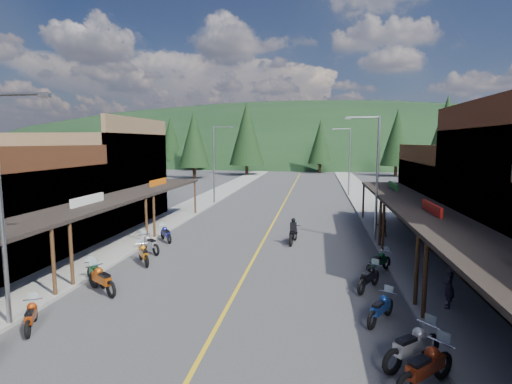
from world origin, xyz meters
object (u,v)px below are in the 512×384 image
at_px(pine_11, 446,136).
at_px(bike_west_6, 102,278).
at_px(pine_1, 195,138).
at_px(bike_west_9, 149,243).
at_px(pedestrian_east_a, 449,286).
at_px(bike_west_7, 96,272).
at_px(bike_east_7, 369,277).
at_px(pine_7, 171,138).
at_px(pine_10, 194,140).
at_px(streetlight_2, 375,173).
at_px(streetlight_0, 4,200).
at_px(bike_east_8, 379,261).
at_px(shop_east_3, 469,198).
at_px(shop_west_2, 4,212).
at_px(bike_west_8, 144,253).
at_px(bike_east_5, 412,344).
at_px(pine_2, 247,134).
at_px(pine_5, 466,134).
at_px(pine_8, 148,145).
at_px(pine_3, 320,142).
at_px(bike_west_10, 166,233).
at_px(rider_on_bike, 293,233).
at_px(streetlight_3, 348,159).
at_px(pine_9, 460,142).
at_px(streetlight_1, 215,161).
at_px(pedestrian_east_b, 382,225).
at_px(bike_east_4, 426,366).
at_px(pine_4, 397,137).
at_px(pine_0, 111,142).
at_px(shop_west_3, 97,179).
at_px(bike_west_5, 31,315).
at_px(bike_east_6, 381,307).

distance_m(pine_11, bike_west_6, 48.43).
xyz_separation_m(pine_1, bike_west_9, (17.87, -66.44, -6.63)).
bearing_deg(pine_1, pedestrian_east_a, -65.90).
distance_m(bike_west_7, bike_east_7, 12.09).
height_order(pine_7, pine_10, pine_7).
bearing_deg(streetlight_2, streetlight_0, -134.80).
height_order(bike_east_7, bike_east_8, bike_east_7).
relative_size(shop_east_3, bike_west_6, 4.84).
relative_size(shop_west_2, bike_west_7, 5.44).
bearing_deg(bike_west_8, bike_east_5, -70.20).
xyz_separation_m(bike_west_9, pedestrian_east_a, (14.49, -5.90, 0.39)).
bearing_deg(shop_west_2, pine_2, 86.19).
distance_m(pine_5, pedestrian_east_a, 78.95).
bearing_deg(pine_7, pine_8, -74.48).
bearing_deg(pine_2, shop_west_2, -93.81).
xyz_separation_m(pine_2, pine_3, (14.00, 8.00, -1.51)).
relative_size(bike_west_10, rider_on_bike, 0.86).
relative_size(streetlight_3, bike_east_8, 3.97).
relative_size(pine_1, pine_9, 1.16).
bearing_deg(shop_west_2, streetlight_1, 71.48).
relative_size(pine_3, pedestrian_east_b, 6.95).
xyz_separation_m(pine_5, pine_9, (-10.00, -27.00, -1.61)).
bearing_deg(pine_11, pedestrian_east_b, -113.06).
xyz_separation_m(pine_8, bike_east_4, (28.21, -47.55, -5.31)).
distance_m(bike_west_7, bike_east_5, 13.40).
height_order(pine_4, bike_east_7, pine_4).
distance_m(streetlight_3, pine_0, 56.86).
relative_size(shop_west_3, pine_7, 0.87).
distance_m(bike_west_5, bike_east_4, 12.52).
relative_size(streetlight_2, streetlight_3, 1.00).
height_order(streetlight_3, bike_east_6, streetlight_3).
distance_m(pine_9, bike_west_10, 49.47).
xyz_separation_m(streetlight_3, rider_on_bike, (-4.99, -23.01, -3.78)).
bearing_deg(bike_west_10, pine_4, 27.09).
bearing_deg(pine_1, streetlight_1, -70.45).
bearing_deg(pine_10, pine_11, -17.53).
distance_m(bike_west_9, pedestrian_east_b, 14.82).
xyz_separation_m(pine_0, rider_on_bike, (41.96, -55.01, -5.80)).
relative_size(bike_west_9, rider_on_bike, 0.92).
xyz_separation_m(shop_east_3, bike_east_6, (-8.07, -15.00, -1.96)).
relative_size(shop_east_3, bike_west_9, 5.15).
distance_m(bike_west_10, bike_east_7, 13.65).
height_order(pine_5, bike_east_8, pine_5).
bearing_deg(streetlight_0, bike_west_10, 86.48).
height_order(streetlight_0, streetlight_3, same).
height_order(streetlight_0, bike_west_8, streetlight_0).
bearing_deg(bike_east_4, pine_11, 119.78).
height_order(pine_4, bike_west_6, pine_4).
relative_size(pine_4, bike_west_8, 6.19).
bearing_deg(streetlight_0, pedestrian_east_b, 45.77).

